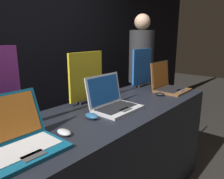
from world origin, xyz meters
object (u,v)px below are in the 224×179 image
(promo_stand_middle, at_px, (86,79))
(promo_stand_back, at_px, (142,69))
(mouse_middle, at_px, (92,116))
(mouse_front, at_px, (64,132))
(mouse_back, at_px, (160,94))
(laptop_middle, at_px, (112,101))
(laptop_front, at_px, (17,138))
(laptop_back, at_px, (168,84))
(person_bystander, at_px, (141,77))

(promo_stand_middle, height_order, promo_stand_back, promo_stand_middle)
(mouse_middle, relative_size, promo_stand_middle, 0.26)
(mouse_front, bearing_deg, mouse_back, -0.51)
(laptop_middle, distance_m, mouse_middle, 0.25)
(mouse_front, bearing_deg, promo_stand_back, 14.36)
(laptop_front, height_order, promo_stand_middle, promo_stand_middle)
(laptop_front, height_order, mouse_back, laptop_front)
(laptop_front, relative_size, promo_stand_middle, 0.91)
(mouse_front, height_order, laptop_back, laptop_back)
(mouse_middle, height_order, promo_stand_back, promo_stand_back)
(laptop_back, distance_m, person_bystander, 0.83)
(mouse_front, height_order, promo_stand_back, promo_stand_back)
(promo_stand_back, bearing_deg, laptop_back, -90.00)
(mouse_front, bearing_deg, person_bystander, 20.38)
(laptop_back, xyz_separation_m, promo_stand_back, (-0.00, 0.32, 0.13))
(mouse_middle, bearing_deg, mouse_front, -168.41)
(laptop_front, distance_m, mouse_front, 0.26)
(laptop_front, relative_size, mouse_back, 3.99)
(mouse_front, xyz_separation_m, promo_stand_back, (1.33, 0.34, 0.18))
(mouse_front, xyz_separation_m, laptop_back, (1.33, 0.03, 0.05))
(mouse_middle, distance_m, mouse_back, 0.83)
(promo_stand_middle, bearing_deg, mouse_middle, -128.37)
(laptop_middle, xyz_separation_m, promo_stand_back, (0.81, 0.26, 0.14))
(promo_stand_middle, relative_size, mouse_back, 4.41)
(mouse_middle, xyz_separation_m, mouse_back, (0.83, -0.07, -0.00))
(mouse_front, distance_m, promo_stand_middle, 0.67)
(mouse_back, xyz_separation_m, promo_stand_back, (0.22, 0.35, 0.18))
(mouse_middle, relative_size, laptop_back, 0.33)
(person_bystander, bearing_deg, laptop_middle, -155.45)
(mouse_middle, xyz_separation_m, promo_stand_back, (1.06, 0.28, 0.18))
(mouse_front, bearing_deg, laptop_middle, 9.03)
(laptop_back, bearing_deg, mouse_middle, 178.31)
(laptop_back, height_order, promo_stand_back, promo_stand_back)
(laptop_middle, bearing_deg, mouse_back, -9.15)
(person_bystander, bearing_deg, laptop_front, -162.93)
(laptop_front, bearing_deg, mouse_front, -9.31)
(person_bystander, bearing_deg, promo_stand_middle, -166.66)
(mouse_front, xyz_separation_m, mouse_back, (1.11, -0.01, -0.00))
(promo_stand_middle, relative_size, promo_stand_back, 1.02)
(laptop_middle, relative_size, person_bystander, 0.21)
(laptop_front, bearing_deg, promo_stand_back, 10.72)
(mouse_back, bearing_deg, promo_stand_middle, 146.72)
(promo_stand_middle, bearing_deg, mouse_front, -144.78)
(laptop_middle, bearing_deg, promo_stand_middle, 90.00)
(promo_stand_back, height_order, person_bystander, person_bystander)
(mouse_front, xyz_separation_m, promo_stand_middle, (0.53, 0.37, 0.19))
(laptop_front, distance_m, promo_stand_back, 1.62)
(laptop_back, relative_size, mouse_back, 3.58)
(mouse_front, bearing_deg, mouse_middle, 11.59)
(laptop_front, bearing_deg, promo_stand_middle, 23.02)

